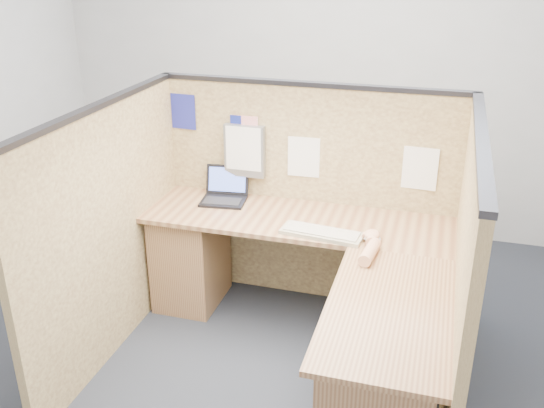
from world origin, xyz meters
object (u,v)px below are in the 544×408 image
(l_desk, at_px, (310,300))
(mouse, at_px, (372,238))
(keyboard, at_px, (322,233))
(laptop, at_px, (226,192))

(l_desk, xyz_separation_m, mouse, (0.32, 0.19, 0.36))
(l_desk, distance_m, keyboard, 0.40)
(laptop, xyz_separation_m, mouse, (1.04, -0.36, -0.03))
(l_desk, bearing_deg, mouse, 31.04)
(keyboard, height_order, mouse, mouse)
(l_desk, xyz_separation_m, keyboard, (0.02, 0.19, 0.35))
(keyboard, bearing_deg, mouse, 6.17)
(laptop, xyz_separation_m, keyboard, (0.74, -0.36, -0.04))
(keyboard, distance_m, mouse, 0.30)
(keyboard, bearing_deg, l_desk, -89.34)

